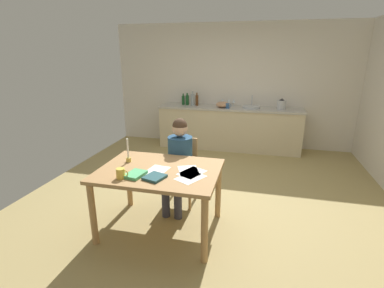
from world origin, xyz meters
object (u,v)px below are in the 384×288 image
(person_seated, at_px, (179,158))
(bottle_wine_red, at_px, (193,100))
(wine_glass_by_kettle, at_px, (229,101))
(book_cookery, at_px, (155,177))
(coffee_mug, at_px, (121,173))
(chair_at_table, at_px, (182,167))
(teacup_on_counter, at_px, (228,106))
(bottle_oil, at_px, (183,100))
(wine_glass_near_sink, at_px, (234,101))
(stovetop_kettle, at_px, (281,104))
(candlestick, at_px, (128,155))
(mixing_bowl, at_px, (223,105))
(book_magazine, at_px, (135,174))
(sink_unit, at_px, (251,107))
(dining_table, at_px, (160,178))
(bottle_vinegar, at_px, (187,100))
(wine_glass_back_left, at_px, (222,101))
(bottle_sauce, at_px, (197,100))

(person_seated, bearing_deg, bottle_wine_red, 99.90)
(wine_glass_by_kettle, bearing_deg, book_cookery, -94.96)
(coffee_mug, height_order, bottle_wine_red, bottle_wine_red)
(chair_at_table, distance_m, teacup_on_counter, 2.41)
(bottle_oil, relative_size, teacup_on_counter, 2.07)
(chair_at_table, bearing_deg, wine_glass_near_sink, 81.34)
(wine_glass_near_sink, bearing_deg, person_seated, -98.25)
(bottle_wine_red, height_order, stovetop_kettle, bottle_wine_red)
(chair_at_table, relative_size, candlestick, 3.12)
(chair_at_table, distance_m, mixing_bowl, 2.48)
(book_magazine, distance_m, sink_unit, 3.61)
(chair_at_table, relative_size, coffee_mug, 6.78)
(candlestick, height_order, sink_unit, sink_unit)
(person_seated, xyz_separation_m, sink_unit, (0.79, 2.65, 0.24))
(dining_table, bearing_deg, book_magazine, -128.05)
(dining_table, bearing_deg, wine_glass_by_kettle, 84.03)
(candlestick, distance_m, bottle_wine_red, 3.12)
(book_magazine, relative_size, mixing_bowl, 0.84)
(person_seated, height_order, candlestick, person_seated)
(bottle_vinegar, bearing_deg, chair_at_table, -76.81)
(bottle_vinegar, bearing_deg, candlestick, -87.93)
(person_seated, distance_m, book_magazine, 0.85)
(wine_glass_by_kettle, relative_size, wine_glass_back_left, 1.00)
(book_cookery, xyz_separation_m, wine_glass_back_left, (0.18, 3.62, 0.24))
(coffee_mug, distance_m, stovetop_kettle, 3.95)
(book_magazine, bearing_deg, book_cookery, 7.19)
(candlestick, bearing_deg, dining_table, -16.71)
(dining_table, distance_m, mixing_bowl, 3.18)
(chair_at_table, relative_size, wine_glass_by_kettle, 5.75)
(bottle_vinegar, xyz_separation_m, wine_glass_near_sink, (1.00, 0.10, -0.00))
(sink_unit, xyz_separation_m, bottle_wine_red, (-1.25, 0.01, 0.10))
(bottle_sauce, relative_size, mixing_bowl, 1.02)
(person_seated, xyz_separation_m, wine_glass_back_left, (0.17, 2.80, 0.33))
(bottle_wine_red, bearing_deg, mixing_bowl, -7.32)
(book_magazine, bearing_deg, bottle_sauce, 102.77)
(chair_at_table, height_order, bottle_vinegar, bottle_vinegar)
(sink_unit, bearing_deg, bottle_wine_red, 179.70)
(wine_glass_near_sink, distance_m, teacup_on_counter, 0.32)
(book_magazine, distance_m, bottle_sauce, 3.50)
(chair_at_table, bearing_deg, bottle_wine_red, 100.51)
(mixing_bowl, bearing_deg, stovetop_kettle, 3.61)
(bottle_vinegar, height_order, bottle_wine_red, bottle_wine_red)
(mixing_bowl, bearing_deg, wine_glass_near_sink, 47.36)
(book_cookery, distance_m, teacup_on_counter, 3.34)
(stovetop_kettle, bearing_deg, book_cookery, -111.85)
(dining_table, relative_size, candlestick, 4.66)
(bottle_sauce, bearing_deg, bottle_wine_red, -171.54)
(bottle_sauce, height_order, teacup_on_counter, bottle_sauce)
(person_seated, bearing_deg, sink_unit, 73.42)
(book_cookery, bearing_deg, teacup_on_counter, 101.75)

